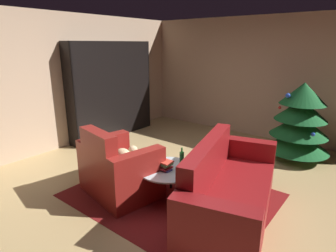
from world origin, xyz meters
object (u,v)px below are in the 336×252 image
(bookshelf_unit, at_px, (117,90))
(coffee_table, at_px, (168,171))
(couch_red, at_px, (228,193))
(book_stack_on_table, at_px, (164,165))
(bottle_on_table, at_px, (182,158))
(armchair_red, at_px, (118,170))
(decorated_tree, at_px, (300,122))

(bookshelf_unit, distance_m, coffee_table, 3.04)
(bookshelf_unit, height_order, couch_red, bookshelf_unit)
(couch_red, height_order, coffee_table, couch_red)
(coffee_table, distance_m, book_stack_on_table, 0.11)
(book_stack_on_table, bearing_deg, couch_red, 7.34)
(bookshelf_unit, relative_size, bottle_on_table, 8.48)
(couch_red, xyz_separation_m, book_stack_on_table, (-0.87, -0.11, 0.15))
(armchair_red, distance_m, coffee_table, 0.68)
(bottle_on_table, distance_m, decorated_tree, 2.40)
(book_stack_on_table, xyz_separation_m, bottle_on_table, (0.10, 0.26, 0.03))
(bookshelf_unit, xyz_separation_m, decorated_tree, (3.58, 0.96, -0.32))
(coffee_table, distance_m, decorated_tree, 2.63)
(bookshelf_unit, relative_size, coffee_table, 2.61)
(decorated_tree, bearing_deg, armchair_red, -119.52)
(book_stack_on_table, relative_size, decorated_tree, 0.17)
(couch_red, bearing_deg, book_stack_on_table, -172.66)
(bookshelf_unit, height_order, coffee_table, bookshelf_unit)
(bottle_on_table, bearing_deg, coffee_table, -109.60)
(couch_red, distance_m, coffee_table, 0.85)
(bookshelf_unit, bearing_deg, book_stack_on_table, -30.51)
(armchair_red, relative_size, book_stack_on_table, 4.99)
(armchair_red, xyz_separation_m, decorated_tree, (1.57, 2.77, 0.35))
(couch_red, bearing_deg, bookshelf_unit, 157.84)
(bookshelf_unit, height_order, book_stack_on_table, bookshelf_unit)
(coffee_table, bearing_deg, book_stack_on_table, -113.85)
(bookshelf_unit, xyz_separation_m, couch_red, (3.44, -1.40, -0.69))
(bookshelf_unit, distance_m, bottle_on_table, 2.98)
(armchair_red, distance_m, decorated_tree, 3.20)
(bottle_on_table, height_order, decorated_tree, decorated_tree)
(bookshelf_unit, height_order, decorated_tree, bookshelf_unit)
(armchair_red, distance_m, bottle_on_table, 0.87)
(bookshelf_unit, relative_size, armchair_red, 1.82)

